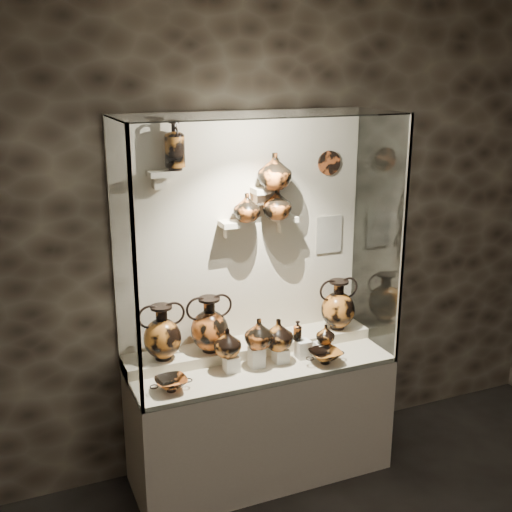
{
  "coord_description": "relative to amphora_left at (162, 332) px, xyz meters",
  "views": [
    {
      "loc": [
        -1.5,
        -1.29,
        2.66
      ],
      "look_at": [
        -0.02,
        2.21,
        1.53
      ],
      "focal_mm": 45.0,
      "sensor_mm": 36.0,
      "label": 1
    }
  ],
  "objects": [
    {
      "name": "bracket_ul",
      "position": [
        0.05,
        0.09,
        0.97
      ],
      "size": [
        0.14,
        0.12,
        0.04
      ],
      "primitive_type": "cube",
      "color": "beige",
      "rests_on": "back_panel"
    },
    {
      "name": "wall_back",
      "position": [
        0.6,
        0.17,
        0.52
      ],
      "size": [
        5.0,
        0.02,
        3.2
      ],
      "primitive_type": "cube",
      "color": "black",
      "rests_on": "ground"
    },
    {
      "name": "bracket_ca",
      "position": [
        0.5,
        0.09,
        0.62
      ],
      "size": [
        0.14,
        0.12,
        0.04
      ],
      "primitive_type": "cube",
      "color": "beige",
      "rests_on": "back_panel"
    },
    {
      "name": "jug_e",
      "position": [
        1.04,
        -0.21,
        -0.1
      ],
      "size": [
        0.15,
        0.15,
        0.13
      ],
      "primitive_type": "imported",
      "rotation": [
        0.0,
        0.0,
        0.29
      ],
      "color": "#A25B1F",
      "rests_on": "pedestal_e"
    },
    {
      "name": "rear_tier",
      "position": [
        0.6,
        0.03,
        -0.23
      ],
      "size": [
        1.7,
        0.25,
        0.1
      ],
      "primitive_type": "cube",
      "color": "beige",
      "rests_on": "plinth"
    },
    {
      "name": "amphora_left",
      "position": [
        0.0,
        0.0,
        0.0
      ],
      "size": [
        0.36,
        0.36,
        0.36
      ],
      "primitive_type": null,
      "rotation": [
        0.0,
        0.0,
        0.35
      ],
      "color": "#A25B1F",
      "rests_on": "rear_tier"
    },
    {
      "name": "ovoid_vase_a",
      "position": [
        0.59,
        0.06,
        0.73
      ],
      "size": [
        0.21,
        0.21,
        0.18
      ],
      "primitive_type": "imported",
      "rotation": [
        0.0,
        0.0,
        0.27
      ],
      "color": "#C55E22",
      "rests_on": "bracket_ca"
    },
    {
      "name": "frame_post_left",
      "position": [
        -0.24,
        -0.44,
        0.52
      ],
      "size": [
        0.02,
        0.02,
        1.6
      ],
      "primitive_type": "cube",
      "color": "gray",
      "rests_on": "plinth"
    },
    {
      "name": "pedestal_d",
      "position": [
        0.88,
        -0.2,
        -0.19
      ],
      "size": [
        0.09,
        0.09,
        0.12
      ],
      "primitive_type": "cube",
      "color": "silver",
      "rests_on": "front_tier"
    },
    {
      "name": "back_panel",
      "position": [
        0.6,
        0.17,
        0.52
      ],
      "size": [
        1.7,
        0.03,
        1.6
      ],
      "primitive_type": "cube",
      "color": "beige",
      "rests_on": "plinth"
    },
    {
      "name": "pedestal_b",
      "position": [
        0.55,
        -0.2,
        -0.18
      ],
      "size": [
        0.09,
        0.09,
        0.13
      ],
      "primitive_type": "cube",
      "color": "silver",
      "rests_on": "front_tier"
    },
    {
      "name": "ovoid_vase_c",
      "position": [
        0.8,
        0.05,
        0.74
      ],
      "size": [
        0.25,
        0.25,
        0.2
      ],
      "primitive_type": "imported",
      "rotation": [
        0.0,
        0.0,
        0.36
      ],
      "color": "#C55E22",
      "rests_on": "bracket_cc"
    },
    {
      "name": "amphora_right",
      "position": [
        1.25,
        0.0,
        -0.0
      ],
      "size": [
        0.34,
        0.34,
        0.35
      ],
      "primitive_type": null,
      "rotation": [
        0.0,
        0.0,
        0.25
      ],
      "color": "#A25B1F",
      "rests_on": "rear_tier"
    },
    {
      "name": "kylix_left",
      "position": [
        -0.03,
        -0.3,
        -0.2
      ],
      "size": [
        0.3,
        0.28,
        0.1
      ],
      "primitive_type": null,
      "rotation": [
        0.0,
        0.0,
        -0.38
      ],
      "color": "#C55E22",
      "rests_on": "front_tier"
    },
    {
      "name": "kylix_right",
      "position": [
        0.98,
        -0.33,
        -0.2
      ],
      "size": [
        0.3,
        0.28,
        0.1
      ],
      "primitive_type": null,
      "rotation": [
        0.0,
        0.0,
        -0.24
      ],
      "color": "#A25B1F",
      "rests_on": "front_tier"
    },
    {
      "name": "info_placard",
      "position": [
        1.25,
        0.15,
        0.47
      ],
      "size": [
        0.2,
        0.01,
        0.26
      ],
      "primitive_type": "cube",
      "color": "beige",
      "rests_on": "back_panel"
    },
    {
      "name": "wall_plate",
      "position": [
        1.22,
        0.14,
        0.96
      ],
      "size": [
        0.16,
        0.02,
        0.16
      ],
      "primitive_type": "cylinder",
      "rotation": [
        1.57,
        0.0,
        0.0
      ],
      "color": "#AD4D22",
      "rests_on": "back_panel"
    },
    {
      "name": "plinth",
      "position": [
        0.6,
        -0.15,
        -0.68
      ],
      "size": [
        1.7,
        0.6,
        0.8
      ],
      "primitive_type": "cube",
      "color": "beige",
      "rests_on": "floor"
    },
    {
      "name": "pedestal_e",
      "position": [
        1.02,
        -0.2,
        -0.21
      ],
      "size": [
        0.09,
        0.09,
        0.08
      ],
      "primitive_type": "cube",
      "color": "silver",
      "rests_on": "front_tier"
    },
    {
      "name": "jug_c",
      "position": [
        0.71,
        -0.19,
        -0.06
      ],
      "size": [
        0.25,
        0.25,
        0.2
      ],
      "primitive_type": "imported",
      "rotation": [
        0.0,
        0.0,
        0.38
      ],
      "color": "#A25B1F",
      "rests_on": "pedestal_c"
    },
    {
      "name": "pedestal_a",
      "position": [
        0.38,
        -0.2,
        -0.2
      ],
      "size": [
        0.09,
        0.09,
        0.1
      ],
      "primitive_type": "cube",
      "color": "silver",
      "rests_on": "front_tier"
    },
    {
      "name": "glass_left",
      "position": [
        -0.24,
        -0.15,
        0.52
      ],
      "size": [
        0.01,
        0.6,
        1.6
      ],
      "primitive_type": "cube",
      "color": "white",
      "rests_on": "plinth"
    },
    {
      "name": "bracket_cb",
      "position": [
        0.7,
        0.09,
        0.82
      ],
      "size": [
        0.1,
        0.12,
        0.04
      ],
      "primitive_type": "cube",
      "color": "beige",
      "rests_on": "back_panel"
    },
    {
      "name": "frame_post_right",
      "position": [
        1.44,
        -0.44,
        0.52
      ],
      "size": [
        0.02,
        0.02,
        1.6
      ],
      "primitive_type": "cube",
      "color": "gray",
      "rests_on": "plinth"
    },
    {
      "name": "glass_right",
      "position": [
        1.45,
        -0.15,
        0.52
      ],
      "size": [
        0.01,
        0.6,
        1.6
      ],
      "primitive_type": "cube",
      "color": "white",
      "rests_on": "plinth"
    },
    {
      "name": "glass_front",
      "position": [
        0.6,
        -0.44,
        0.52
      ],
      "size": [
        1.7,
        0.01,
        1.6
      ],
      "primitive_type": "cube",
      "color": "white",
      "rests_on": "plinth"
    },
    {
      "name": "jug_a",
      "position": [
        0.36,
        -0.18,
        -0.06
      ],
      "size": [
        0.23,
        0.23,
        0.18
      ],
      "primitive_type": "imported",
      "rotation": [
        0.0,
        0.0,
        -0.41
      ],
      "color": "#A25B1F",
      "rests_on": "pedestal_a"
    },
    {
      "name": "ovoid_vase_b",
      "position": [
        0.77,
        0.03,
        0.95
      ],
      "size": [
        0.26,
        0.26,
        0.23
      ],
      "primitive_type": "imported",
      "rotation": [
        0.0,
        0.0,
        0.21
      ],
      "color": "#C55E22",
      "rests_on": "bracket_cb"
    },
    {
      "name": "jug_b",
      "position": [
        0.57,
        -0.2,
        -0.02
      ],
      "size": [
        0.2,
        0.2,
        0.19
      ],
      "primitive_type": "imported",
      "rotation": [
        0.0,
        0.0,
        0.07
      ],
      "color": "#C55E22",
      "rests_on": "pedestal_b"
    },
    {
      "name": "pedestal_c",
      "position": [
        0.72,
        -0.2,
        -0.2
      ],
      "size": [
        0.09,
        0.09,
        0.09
      ],
      "primitive_type": "cube",
      "color": "silver",
      "rests_on": "front_tier"
    },
    {
      "name": "bracket_cc",
      "position": [
        0.88,
        0.09,
        0.62
      ],
      "size": [
        0.14,
        0.12,
        0.04
      ],
      "primitive_type": "cube",
      "color": "beige",
      "rests_on": "back_panel"
    },
    {
      "name": "glass_top",
      "position": [
        0.6,
        -0.15,
        1.32
      ],
      "size": [
        1.7,
        0.6,
        0.01
      ],
      "primitive_type": "cube",
      "color": "white",
      "rests_on": "back_panel"
    },
    {
      "name": "amphora_mid",
      "position": [
        0.31,
        -0.0,
        0.0
      ],
      "size": [
        0.35,
        0.35,
        0.37
      ],
      "primitive_type": null,
      "rotation": [
        0.0,
        0.0,
        0.21
      ],
      "color": "#C55E22",
      "rests_on": "rear_tier"
    },
    {
      "name": "lekythos_small",
      "position": [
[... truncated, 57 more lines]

